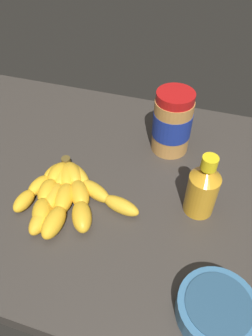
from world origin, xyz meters
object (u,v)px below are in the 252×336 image
Objects in this scene: banana_bunch at (65,193)px; honey_bottle at (203,188)px; peanut_butter_jar at (172,123)px; small_bowl at (217,309)px.

honey_bottle reaches higher than banana_bunch.
peanut_butter_jar is at bearing -128.12° from banana_bunch.
peanut_butter_jar is 39.71cm from small_bowl.
banana_bunch is at bearing 11.74° from honey_bottle.
peanut_butter_jar is 1.25× the size of small_bowl.
peanut_butter_jar reaches higher than small_bowl.
honey_bottle is 1.15× the size of small_bowl.
small_bowl is (-5.40, 19.91, -4.20)cm from honey_bottle.
peanut_butter_jar is (-17.34, -22.10, 5.76)cm from banana_bunch.
honey_bottle reaches higher than small_bowl.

